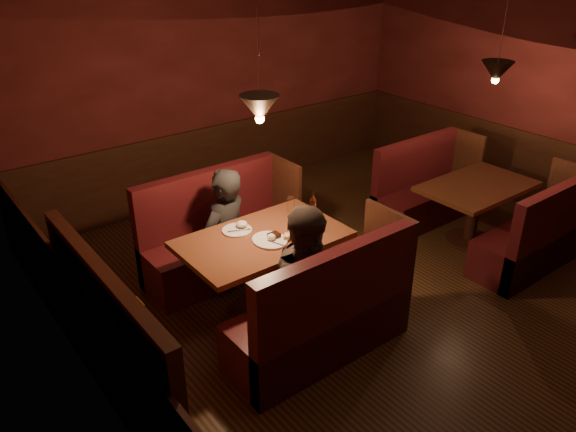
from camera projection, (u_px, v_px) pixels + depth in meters
room at (397, 213)px, 5.17m from camera, size 6.02×7.02×2.92m
main_table at (264, 254)px, 5.32m from camera, size 1.54×0.94×1.08m
main_bench_far at (219, 242)px, 6.07m from camera, size 1.70×0.61×1.16m
main_bench_near at (326, 321)px, 4.83m from camera, size 1.70×0.61×1.16m
second_table at (475, 200)px, 6.58m from camera, size 1.33×0.85×0.75m
second_bench_far at (422, 194)px, 7.26m from camera, size 1.47×0.55×1.05m
second_bench_near at (536, 242)px, 6.14m from camera, size 1.47×0.55×1.05m
diner_a at (224, 214)px, 5.62m from camera, size 0.70×0.56×1.67m
diner_b at (310, 261)px, 4.78m from camera, size 0.84×0.66×1.70m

